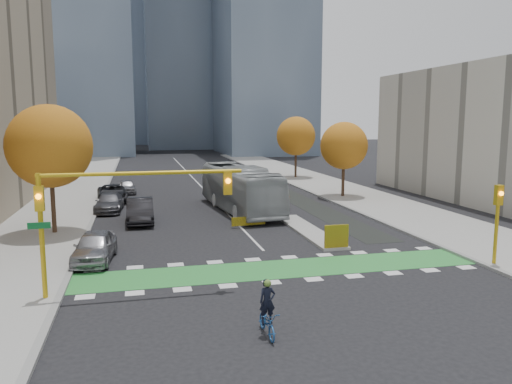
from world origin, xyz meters
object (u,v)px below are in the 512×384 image
tree_east_near (344,146)px  parked_car_a (95,247)px  tree_west (50,146)px  traffic_signal_east (498,212)px  parked_car_d (112,193)px  parked_car_e (127,186)px  bus (240,188)px  cyclist (267,317)px  parked_car_b (140,211)px  hazard_board (336,236)px  traffic_signal_west (108,200)px  tree_east_far (296,136)px  parked_car_c (109,203)px

tree_east_near → parked_car_a: 27.32m
tree_east_near → tree_west: bearing=-157.4°
traffic_signal_east → parked_car_d: size_ratio=0.77×
parked_car_e → bus: bearing=-58.0°
cyclist → parked_car_b: size_ratio=0.38×
hazard_board → traffic_signal_west: traffic_signal_west is taller
parked_car_d → parked_car_a: bearing=-95.5°
parked_car_d → tree_west: bearing=-108.9°
parked_car_a → parked_car_d: parked_car_a is taller
tree_east_far → traffic_signal_east: tree_east_far is taller
traffic_signal_west → parked_car_e: 30.22m
traffic_signal_west → cyclist: traffic_signal_west is taller
parked_car_a → parked_car_d: (0.00, 19.52, -0.04)m
tree_east_far → parked_car_b: (-19.16, -23.48, -4.38)m
hazard_board → traffic_signal_east: (6.50, -4.71, 1.93)m
hazard_board → tree_west: size_ratio=0.17×
parked_car_c → traffic_signal_east: bearing=-42.3°
hazard_board → parked_car_c: size_ratio=0.28×
tree_east_far → parked_car_b: bearing=-129.2°
hazard_board → tree_west: 18.44m
tree_east_near → parked_car_c: bearing=-173.3°
tree_west → cyclist: 20.66m
parked_car_c → parked_car_d: bearing=93.4°
parked_car_b → parked_car_d: size_ratio=0.97×
tree_west → tree_east_near: 26.01m
traffic_signal_west → bus: 20.24m
tree_west → bus: (13.18, 5.43, -3.79)m
hazard_board → tree_east_near: 19.93m
tree_east_far → parked_car_c: bearing=-139.3°
hazard_board → traffic_signal_east: traffic_signal_east is taller
parked_car_d → traffic_signal_west: bearing=-93.0°
parked_car_b → cyclist: bearing=-78.9°
tree_east_far → bus: (-11.32, -20.57, -3.42)m
hazard_board → parked_car_a: bearing=176.5°
tree_east_far → parked_car_c: 28.71m
parked_car_c → traffic_signal_west: bearing=-83.5°
hazard_board → parked_car_a: size_ratio=0.30×
hazard_board → tree_west: (-16.00, 7.80, 4.82)m
bus → parked_car_c: 10.45m
tree_west → parked_car_d: 13.77m
traffic_signal_east → bus: 20.23m
parked_car_c → tree_west: bearing=-108.3°
cyclist → parked_car_c: (-6.40, 25.23, 0.07)m
traffic_signal_west → parked_car_d: bearing=92.4°
parked_car_c → tree_east_far: bearing=44.1°
cyclist → parked_car_d: size_ratio=0.37×
traffic_signal_west → traffic_signal_east: (18.43, 0.00, -1.30)m
tree_west → traffic_signal_west: 13.25m
tree_east_far → parked_car_e: (-20.31, -8.48, -4.56)m
parked_car_b → parked_car_e: (-1.15, 15.00, -0.18)m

